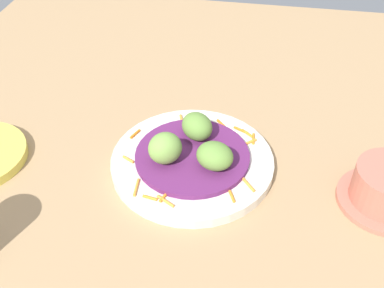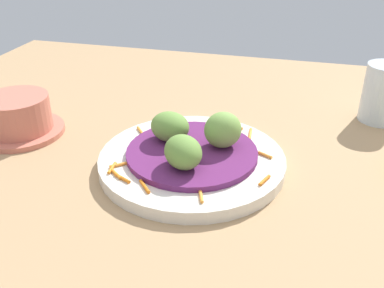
% 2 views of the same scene
% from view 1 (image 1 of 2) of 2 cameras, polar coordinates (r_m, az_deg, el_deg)
% --- Properties ---
extents(table_surface, '(1.10, 1.10, 0.02)m').
position_cam_1_polar(table_surface, '(0.75, 0.81, -0.29)').
color(table_surface, tan).
rests_on(table_surface, ground).
extents(main_plate, '(0.24, 0.24, 0.02)m').
position_cam_1_polar(main_plate, '(0.69, 0.03, -2.23)').
color(main_plate, silver).
rests_on(main_plate, table_surface).
extents(cabbage_bed, '(0.17, 0.17, 0.01)m').
position_cam_1_polar(cabbage_bed, '(0.69, 0.03, -1.48)').
color(cabbage_bed, '#60235B').
rests_on(cabbage_bed, main_plate).
extents(carrot_garnish, '(0.20, 0.20, 0.00)m').
position_cam_1_polar(carrot_garnish, '(0.69, 0.89, -1.74)').
color(carrot_garnish, orange).
rests_on(carrot_garnish, main_plate).
extents(guac_scoop_left, '(0.07, 0.07, 0.04)m').
position_cam_1_polar(guac_scoop_left, '(0.70, 0.59, 2.20)').
color(guac_scoop_left, olive).
rests_on(guac_scoop_left, cabbage_bed).
extents(guac_scoop_center, '(0.06, 0.07, 0.05)m').
position_cam_1_polar(guac_scoop_center, '(0.66, -3.34, -0.52)').
color(guac_scoop_center, '#759E47').
rests_on(guac_scoop_center, cabbage_bed).
extents(guac_scoop_right, '(0.06, 0.07, 0.04)m').
position_cam_1_polar(guac_scoop_right, '(0.65, 2.83, -1.48)').
color(guac_scoop_right, olive).
rests_on(guac_scoop_right, cabbage_bed).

